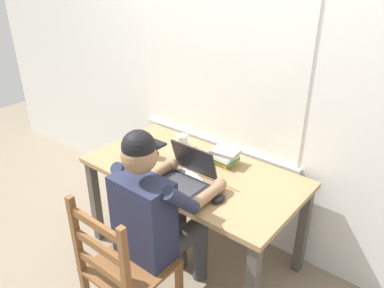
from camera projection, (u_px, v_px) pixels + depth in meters
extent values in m
plane|color=gray|center=(193.00, 252.00, 2.86)|extent=(8.00, 8.00, 0.00)
cube|color=silver|center=(236.00, 70.00, 2.60)|extent=(6.00, 0.04, 2.60)
cube|color=white|center=(219.00, 71.00, 2.66)|extent=(1.33, 0.01, 1.07)
cube|color=beige|center=(216.00, 142.00, 2.91)|extent=(1.39, 0.06, 0.04)
cube|color=#9E7A51|center=(193.00, 172.00, 2.55)|extent=(1.46, 0.76, 0.03)
cube|color=#4C4742|center=(95.00, 201.00, 2.86)|extent=(0.06, 0.06, 0.69)
cube|color=#4C4742|center=(156.00, 167.00, 3.32)|extent=(0.06, 0.06, 0.69)
cube|color=#4C4742|center=(303.00, 231.00, 2.56)|extent=(0.06, 0.06, 0.69)
cube|color=#232842|center=(144.00, 218.00, 2.10)|extent=(0.34, 0.20, 0.50)
sphere|color=#936B4C|center=(139.00, 156.00, 1.92)|extent=(0.19, 0.19, 0.19)
sphere|color=black|center=(138.00, 147.00, 1.90)|extent=(0.17, 0.17, 0.17)
cube|color=black|center=(151.00, 144.00, 1.97)|extent=(0.13, 0.10, 0.01)
cylinder|color=#38383D|center=(159.00, 229.00, 2.41)|extent=(0.13, 0.40, 0.13)
cylinder|color=#38383D|center=(180.00, 241.00, 2.31)|extent=(0.13, 0.40, 0.13)
cylinder|color=#38383D|center=(180.00, 240.00, 2.65)|extent=(0.10, 0.10, 0.45)
cylinder|color=#38383D|center=(200.00, 252.00, 2.55)|extent=(0.10, 0.10, 0.45)
cylinder|color=#232842|center=(129.00, 175.00, 2.21)|extent=(0.10, 0.25, 0.24)
cylinder|color=#936B4C|center=(157.00, 173.00, 2.41)|extent=(0.07, 0.28, 0.07)
sphere|color=#936B4C|center=(173.00, 164.00, 2.50)|extent=(0.08, 0.08, 0.08)
cylinder|color=#232842|center=(181.00, 201.00, 1.98)|extent=(0.10, 0.25, 0.24)
cylinder|color=#936B4C|center=(208.00, 195.00, 2.18)|extent=(0.07, 0.28, 0.07)
sphere|color=#936B4C|center=(220.00, 184.00, 2.29)|extent=(0.08, 0.08, 0.08)
cube|color=brown|center=(131.00, 266.00, 2.14)|extent=(0.42, 0.42, 0.02)
cube|color=brown|center=(135.00, 262.00, 2.48)|extent=(0.04, 0.04, 0.43)
cube|color=brown|center=(125.00, 268.00, 1.79)|extent=(0.04, 0.04, 0.48)
cube|color=brown|center=(76.00, 234.00, 2.00)|extent=(0.04, 0.04, 0.48)
cube|color=brown|center=(102.00, 268.00, 1.95)|extent=(0.36, 0.02, 0.04)
cube|color=brown|center=(99.00, 247.00, 1.88)|extent=(0.36, 0.02, 0.04)
cube|color=brown|center=(95.00, 225.00, 1.82)|extent=(0.36, 0.02, 0.04)
cube|color=#232328|center=(179.00, 185.00, 2.36)|extent=(0.33, 0.23, 0.02)
cube|color=#38383D|center=(179.00, 183.00, 2.35)|extent=(0.29, 0.17, 0.00)
cube|color=#232328|center=(194.00, 160.00, 2.41)|extent=(0.33, 0.07, 0.21)
cube|color=#4C515B|center=(194.00, 160.00, 2.41)|extent=(0.29, 0.06, 0.18)
ellipsoid|color=black|center=(219.00, 199.00, 2.21)|extent=(0.06, 0.10, 0.03)
cylinder|color=silver|center=(182.00, 142.00, 2.80)|extent=(0.08, 0.08, 0.10)
torus|color=silver|center=(188.00, 143.00, 2.77)|extent=(0.05, 0.01, 0.05)
cylinder|color=#38281E|center=(151.00, 152.00, 2.66)|extent=(0.08, 0.08, 0.09)
torus|color=#38281E|center=(156.00, 153.00, 2.63)|extent=(0.05, 0.01, 0.05)
cube|color=gold|center=(224.00, 160.00, 2.62)|extent=(0.17, 0.15, 0.03)
cube|color=#38844C|center=(224.00, 158.00, 2.60)|extent=(0.18, 0.14, 0.02)
cube|color=white|center=(224.00, 156.00, 2.58)|extent=(0.17, 0.15, 0.02)
cube|color=gray|center=(225.00, 152.00, 2.57)|extent=(0.19, 0.15, 0.03)
cube|color=silver|center=(184.00, 178.00, 2.44)|extent=(0.30, 0.28, 0.00)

